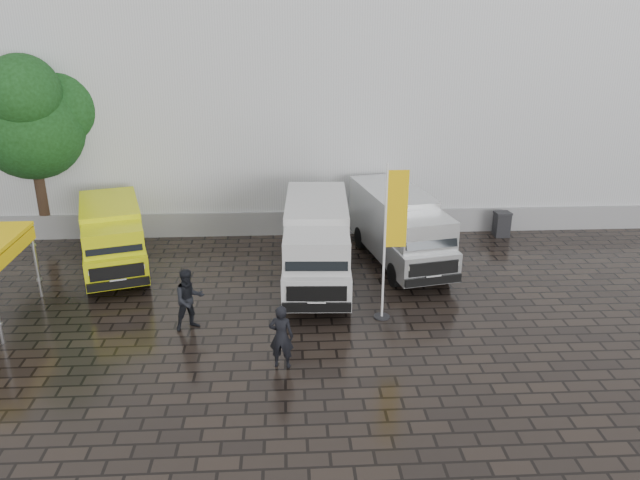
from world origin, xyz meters
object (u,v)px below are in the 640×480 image
object	(u,v)px
flagpole	(391,235)
wheelie_bin	(502,224)
van_silver	(400,229)
person_front	(281,337)
person_tent	(189,300)
van_yellow	(113,240)
van_white	(317,245)

from	to	relation	value
flagpole	wheelie_bin	xyz separation A→B (m)	(5.80, 6.88, -2.16)
van_silver	person_front	size ratio (longest dim) A/B	3.38
person_tent	person_front	bearing A→B (deg)	-67.90
van_silver	person_front	xyz separation A→B (m)	(-4.30, -6.88, -0.41)
van_yellow	person_front	distance (m)	8.95
van_yellow	van_silver	xyz separation A→B (m)	(10.26, 0.21, 0.11)
van_yellow	flagpole	bearing A→B (deg)	-40.34
van_white	person_tent	xyz separation A→B (m)	(-3.87, -3.07, -0.42)
van_silver	person_front	distance (m)	8.12
wheelie_bin	person_front	xyz separation A→B (m)	(-9.03, -9.48, 0.37)
person_front	person_tent	xyz separation A→B (m)	(-2.69, 2.23, 0.04)
flagpole	van_yellow	bearing A→B (deg)	156.11
van_silver	person_tent	distance (m)	8.40
van_yellow	person_tent	world-z (taller)	van_yellow
flagpole	person_front	bearing A→B (deg)	-141.16
van_white	flagpole	bearing A→B (deg)	-50.01
person_front	van_white	bearing A→B (deg)	-91.59
wheelie_bin	van_silver	bearing A→B (deg)	-152.35
van_white	flagpole	xyz separation A→B (m)	(2.05, -2.70, 1.32)
van_silver	flagpole	bearing A→B (deg)	-115.44
van_white	van_silver	distance (m)	3.50
van_white	van_silver	world-z (taller)	van_white
van_white	van_silver	bearing A→B (deg)	29.64
flagpole	person_front	xyz separation A→B (m)	(-3.23, -2.60, -1.79)
van_silver	van_yellow	bearing A→B (deg)	169.77
van_white	wheelie_bin	xyz separation A→B (m)	(7.85, 4.18, -0.84)
flagpole	wheelie_bin	distance (m)	9.26
van_white	person_tent	world-z (taller)	van_white
wheelie_bin	van_white	bearing A→B (deg)	-153.14
person_tent	van_yellow	bearing A→B (deg)	98.28
flagpole	van_silver	bearing A→B (deg)	75.94
person_front	person_tent	world-z (taller)	person_tent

